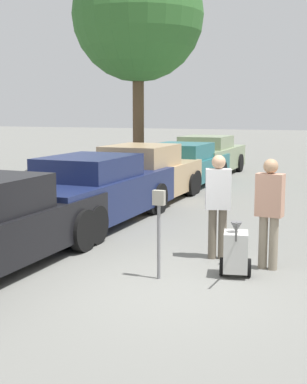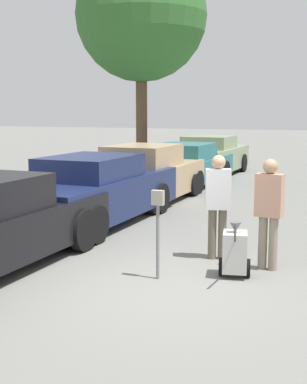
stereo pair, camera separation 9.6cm
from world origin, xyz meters
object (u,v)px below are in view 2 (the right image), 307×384
object	(u,v)px
parked_car_sage	(210,156)
equipment_cart	(235,252)
person_worker	(218,200)
person_supervisor	(269,207)
parked_car_teal	(185,166)
parking_meter	(158,217)
parked_car_tan	(145,176)
parked_car_navy	(95,191)

from	to	relation	value
parked_car_sage	equipment_cart	size ratio (longest dim) A/B	4.79
parked_car_sage	equipment_cart	bearing A→B (deg)	-71.67
parked_car_sage	equipment_cart	xyz separation A→B (m)	(3.74, -12.21, -0.33)
person_worker	person_supervisor	distance (m)	0.95
parked_car_teal	parking_meter	size ratio (longest dim) A/B	3.82
person_worker	person_supervisor	size ratio (longest dim) A/B	1.01
person_worker	equipment_cart	distance (m)	1.17
parked_car_tan	parked_car_sage	xyz separation A→B (m)	(0.00, 6.65, -0.00)
parked_car_tan	parked_car_teal	xyz separation A→B (m)	(-0.00, 3.53, -0.06)
parked_car_navy	parked_car_sage	size ratio (longest dim) A/B	1.11
parked_car_tan	parked_car_teal	bearing A→B (deg)	91.29
person_worker	parked_car_tan	bearing A→B (deg)	-73.14
parked_car_navy	parked_car_teal	size ratio (longest dim) A/B	1.04
person_supervisor	parked_car_sage	bearing A→B (deg)	-62.39
parked_car_navy	person_supervisor	size ratio (longest dim) A/B	3.02
parked_car_teal	parked_car_tan	bearing A→B (deg)	-88.71
person_worker	equipment_cart	xyz separation A→B (m)	(0.50, -0.85, -0.62)
parked_car_teal	parked_car_sage	xyz separation A→B (m)	(0.00, 3.12, 0.06)
parking_meter	equipment_cart	size ratio (longest dim) A/B	1.33
parked_car_tan	parked_car_sage	size ratio (longest dim) A/B	1.02
parked_car_navy	parked_car_tan	distance (m)	2.93
parked_car_tan	person_worker	bearing A→B (deg)	-54.14
parked_car_teal	parking_meter	xyz separation A→B (m)	(2.70, -9.62, 0.28)
parking_meter	person_worker	bearing A→B (deg)	68.36
parked_car_navy	equipment_cart	size ratio (longest dim) A/B	5.29
person_supervisor	equipment_cart	distance (m)	0.92
parked_car_navy	person_supervisor	bearing A→B (deg)	-25.32
parked_car_sage	person_worker	bearing A→B (deg)	-72.77
parked_car_sage	equipment_cart	distance (m)	12.78
parked_car_navy	parked_car_tan	world-z (taller)	parked_car_tan
parked_car_tan	parked_car_sage	distance (m)	6.65
parked_car_teal	person_supervisor	xyz separation A→B (m)	(4.14, -8.54, 0.35)
parked_car_navy	person_supervisor	world-z (taller)	person_supervisor
parked_car_tan	person_worker	xyz separation A→B (m)	(3.24, -4.71, 0.29)
parked_car_sage	person_supervisor	world-z (taller)	person_supervisor
equipment_cart	person_worker	bearing A→B (deg)	108.47
parked_car_tan	person_worker	distance (m)	5.72
parked_car_sage	person_supervisor	bearing A→B (deg)	-69.14
parked_car_teal	person_worker	xyz separation A→B (m)	(3.24, -8.24, 0.35)
parked_car_tan	person_supervisor	xyz separation A→B (m)	(4.14, -5.01, 0.29)
parked_car_tan	parked_car_navy	bearing A→B (deg)	-88.70
person_supervisor	parked_car_teal	bearing A→B (deg)	-56.07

